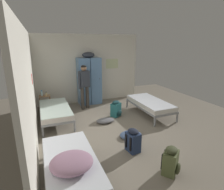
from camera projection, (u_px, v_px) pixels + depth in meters
ground_plane at (116, 129)px, 5.35m from camera, size 9.11×9.11×0.00m
room_backdrop at (64, 78)px, 5.65m from camera, size 4.34×5.75×2.75m
locker_bank at (89, 80)px, 7.35m from camera, size 0.90×0.55×2.07m
shelf_unit at (45, 102)px, 6.70m from camera, size 0.38×0.30×0.57m
bed_right at (150, 104)px, 6.37m from camera, size 0.90×1.90×0.49m
bed_left_front at (71, 164)px, 3.22m from camera, size 0.90×1.90×0.49m
bed_left_rear at (55, 110)px, 5.75m from camera, size 0.90×1.90×0.49m
bedding_heap at (72, 163)px, 2.91m from camera, size 0.69×0.65×0.21m
person_traveler at (84, 83)px, 6.72m from camera, size 0.48×0.33×1.64m
water_bottle at (42, 93)px, 6.60m from camera, size 0.07×0.07×0.21m
lotion_bottle at (46, 94)px, 6.61m from camera, size 0.06×0.06×0.15m
backpack_olive at (171, 161)px, 3.47m from camera, size 0.41×0.42×0.55m
backpack_teal at (116, 109)px, 6.19m from camera, size 0.40×0.41×0.55m
backpack_navy at (133, 141)px, 4.20m from camera, size 0.37×0.35×0.55m
clothes_pile_grey at (105, 121)px, 5.76m from camera, size 0.58×0.37×0.13m
clothes_pile_denim at (131, 135)px, 4.88m from camera, size 0.60×0.49×0.11m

